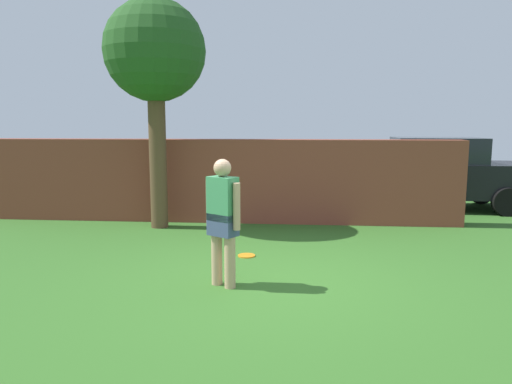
% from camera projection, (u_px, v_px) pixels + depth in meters
% --- Properties ---
extents(ground_plane, '(40.00, 40.00, 0.00)m').
position_uv_depth(ground_plane, '(269.00, 281.00, 6.25)').
color(ground_plane, '#336623').
extents(brick_wall, '(10.35, 0.50, 1.73)m').
position_uv_depth(brick_wall, '(209.00, 180.00, 10.06)').
color(brick_wall, brown).
rests_on(brick_wall, ground).
extents(tree, '(1.94, 1.94, 4.40)m').
position_uv_depth(tree, '(155.00, 55.00, 9.07)').
color(tree, brown).
rests_on(tree, ground).
extents(person, '(0.47, 0.38, 1.62)m').
position_uv_depth(person, '(223.00, 217.00, 5.95)').
color(person, tan).
rests_on(person, ground).
extents(car, '(4.24, 2.01, 1.72)m').
position_uv_depth(car, '(435.00, 173.00, 11.56)').
color(car, black).
rests_on(car, ground).
extents(frisbee_orange, '(0.27, 0.27, 0.02)m').
position_uv_depth(frisbee_orange, '(247.00, 256.00, 7.44)').
color(frisbee_orange, orange).
rests_on(frisbee_orange, ground).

